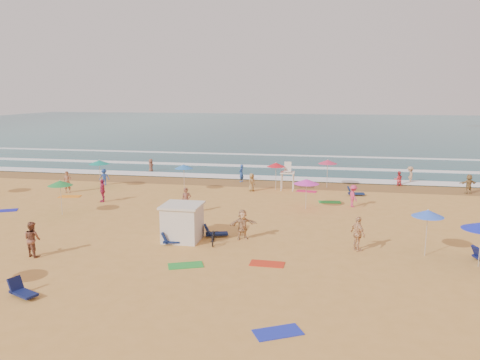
# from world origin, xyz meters

# --- Properties ---
(ground) EXTENTS (220.00, 220.00, 0.00)m
(ground) POSITION_xyz_m (0.00, 0.00, 0.00)
(ground) COLOR gold
(ground) RESTS_ON ground
(ocean) EXTENTS (220.00, 140.00, 0.18)m
(ocean) POSITION_xyz_m (0.00, 84.00, 0.00)
(ocean) COLOR #0C4756
(ocean) RESTS_ON ground
(wet_sand) EXTENTS (220.00, 220.00, 0.00)m
(wet_sand) POSITION_xyz_m (0.00, 12.50, 0.01)
(wet_sand) COLOR olive
(wet_sand) RESTS_ON ground
(surf_foam) EXTENTS (200.00, 18.70, 0.05)m
(surf_foam) POSITION_xyz_m (0.00, 21.32, 0.10)
(surf_foam) COLOR white
(surf_foam) RESTS_ON ground
(cabana) EXTENTS (2.00, 2.00, 2.00)m
(cabana) POSITION_xyz_m (-0.57, -5.19, 1.00)
(cabana) COLOR silver
(cabana) RESTS_ON ground
(cabana_roof) EXTENTS (2.20, 2.20, 0.12)m
(cabana_roof) POSITION_xyz_m (-0.57, -5.19, 2.06)
(cabana_roof) COLOR silver
(cabana_roof) RESTS_ON cabana
(bicycle) EXTENTS (0.87, 1.74, 0.87)m
(bicycle) POSITION_xyz_m (1.33, -5.49, 0.44)
(bicycle) COLOR black
(bicycle) RESTS_ON ground
(lifeguard_stand) EXTENTS (1.20, 1.20, 2.10)m
(lifeguard_stand) POSITION_xyz_m (4.12, 9.95, 1.05)
(lifeguard_stand) COLOR white
(lifeguard_stand) RESTS_ON ground
(beach_umbrellas) EXTENTS (60.25, 27.44, 0.69)m
(beach_umbrellas) POSITION_xyz_m (0.51, 0.45, 2.17)
(beach_umbrellas) COLOR blue
(beach_umbrellas) RESTS_ON ground
(loungers) EXTENTS (47.30, 23.40, 0.34)m
(loungers) POSITION_xyz_m (6.85, -3.49, 0.17)
(loungers) COLOR #0F1F4B
(loungers) RESTS_ON ground
(towels) EXTENTS (37.87, 25.73, 0.03)m
(towels) POSITION_xyz_m (-0.10, -1.76, 0.01)
(towels) COLOR #B45116
(towels) RESTS_ON ground
(beachgoers) EXTENTS (48.45, 26.82, 2.14)m
(beachgoers) POSITION_xyz_m (0.98, 4.40, 0.81)
(beachgoers) COLOR brown
(beachgoers) RESTS_ON ground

